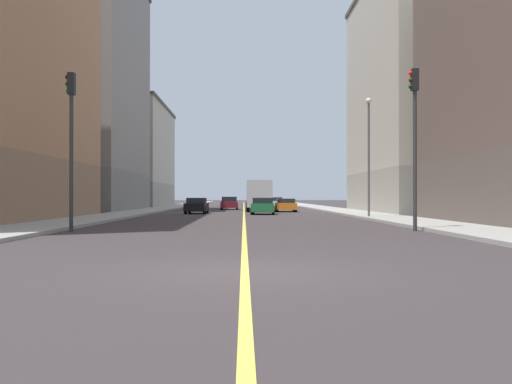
# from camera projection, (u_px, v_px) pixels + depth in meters

# --- Properties ---
(ground_plane) EXTENTS (400.00, 400.00, 0.00)m
(ground_plane) POSITION_uv_depth(u_px,v_px,m) (245.00, 271.00, 11.03)
(ground_plane) COLOR #373031
(ground_plane) RESTS_ON ground
(sidewalk_left) EXTENTS (3.44, 168.00, 0.15)m
(sidewalk_left) POSITION_uv_depth(u_px,v_px,m) (331.00, 209.00, 60.22)
(sidewalk_left) COLOR #9E9B93
(sidewalk_left) RESTS_ON ground
(sidewalk_right) EXTENTS (3.44, 168.00, 0.15)m
(sidewalk_right) POSITION_uv_depth(u_px,v_px,m) (157.00, 209.00, 59.82)
(sidewalk_right) COLOR #9E9B93
(sidewalk_right) RESTS_ON ground
(lane_center_stripe) EXTENTS (0.16, 154.00, 0.01)m
(lane_center_stripe) POSITION_uv_depth(u_px,v_px,m) (244.00, 210.00, 60.02)
(lane_center_stripe) COLOR #E5D14C
(lane_center_stripe) RESTS_ON ground
(building_left_mid) EXTENTS (9.11, 20.61, 20.81)m
(building_left_mid) POSITION_uv_depth(u_px,v_px,m) (417.00, 95.00, 50.34)
(building_left_mid) COLOR #9D9688
(building_left_mid) RESTS_ON ground
(building_right_midblock) EXTENTS (9.11, 19.51, 24.36)m
(building_right_midblock) POSITION_uv_depth(u_px,v_px,m) (89.00, 88.00, 56.22)
(building_right_midblock) COLOR slate
(building_right_midblock) RESTS_ON ground
(building_right_distant) EXTENTS (9.11, 21.81, 14.09)m
(building_right_distant) POSITION_uv_depth(u_px,v_px,m) (133.00, 156.00, 78.66)
(building_right_distant) COLOR #9D9688
(building_right_distant) RESTS_ON ground
(traffic_light_left_near) EXTENTS (0.40, 0.32, 6.75)m
(traffic_light_left_near) POSITION_uv_depth(u_px,v_px,m) (415.00, 127.00, 23.56)
(traffic_light_left_near) COLOR #2D2D2D
(traffic_light_left_near) RESTS_ON ground
(traffic_light_right_near) EXTENTS (0.40, 0.32, 6.52)m
(traffic_light_right_near) POSITION_uv_depth(u_px,v_px,m) (71.00, 130.00, 23.25)
(traffic_light_right_near) COLOR #2D2D2D
(traffic_light_right_near) RESTS_ON ground
(street_lamp_left_near) EXTENTS (0.36, 0.36, 7.69)m
(street_lamp_left_near) POSITION_uv_depth(u_px,v_px,m) (369.00, 145.00, 36.80)
(street_lamp_left_near) COLOR #4C4C51
(street_lamp_left_near) RESTS_ON ground
(car_yellow) EXTENTS (1.91, 4.45, 1.24)m
(car_yellow) POSITION_uv_depth(u_px,v_px,m) (254.00, 202.00, 75.54)
(car_yellow) COLOR gold
(car_yellow) RESTS_ON ground
(car_silver) EXTENTS (1.96, 4.23, 1.42)m
(car_silver) POSITION_uv_depth(u_px,v_px,m) (259.00, 203.00, 60.24)
(car_silver) COLOR silver
(car_silver) RESTS_ON ground
(car_black) EXTENTS (1.83, 4.30, 1.32)m
(car_black) POSITION_uv_depth(u_px,v_px,m) (197.00, 206.00, 47.60)
(car_black) COLOR black
(car_black) RESTS_ON ground
(car_white) EXTENTS (1.99, 4.38, 1.31)m
(car_white) POSITION_uv_depth(u_px,v_px,m) (276.00, 202.00, 74.74)
(car_white) COLOR white
(car_white) RESTS_ON ground
(car_green) EXTENTS (2.02, 4.07, 1.33)m
(car_green) POSITION_uv_depth(u_px,v_px,m) (263.00, 206.00, 45.50)
(car_green) COLOR #1E6B38
(car_green) RESTS_ON ground
(car_maroon) EXTENTS (1.94, 4.37, 1.40)m
(car_maroon) POSITION_uv_depth(u_px,v_px,m) (229.00, 203.00, 61.80)
(car_maroon) COLOR maroon
(car_maroon) RESTS_ON ground
(car_orange) EXTENTS (1.97, 4.56, 1.23)m
(car_orange) POSITION_uv_depth(u_px,v_px,m) (286.00, 205.00, 52.96)
(car_orange) COLOR orange
(car_orange) RESTS_ON ground
(box_truck) EXTENTS (2.39, 7.34, 2.90)m
(box_truck) POSITION_uv_depth(u_px,v_px,m) (259.00, 195.00, 53.73)
(box_truck) COLOR maroon
(box_truck) RESTS_ON ground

